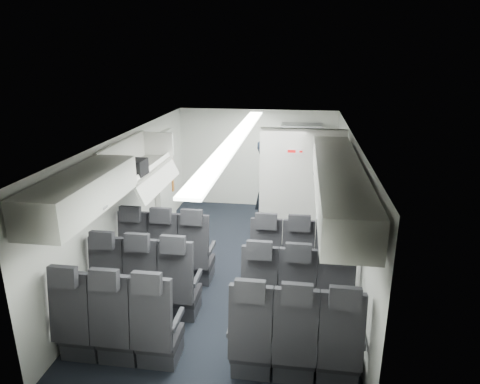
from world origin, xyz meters
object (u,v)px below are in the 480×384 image
(galley_unit, at_px, (300,169))
(flight_attendant, at_px, (268,187))
(seat_row_mid, at_px, (219,292))
(carry_on_bag, at_px, (130,168))
(boarding_door, at_px, (165,179))
(seat_row_front, at_px, (231,260))
(seat_row_rear, at_px, (204,336))

(galley_unit, bearing_deg, flight_attendant, -115.23)
(seat_row_mid, relative_size, carry_on_bag, 7.79)
(seat_row_mid, relative_size, flight_attendant, 1.85)
(galley_unit, relative_size, boarding_door, 1.02)
(seat_row_front, distance_m, boarding_door, 2.71)
(seat_row_rear, distance_m, galley_unit, 5.17)
(boarding_door, relative_size, carry_on_bag, 4.35)
(galley_unit, bearing_deg, boarding_door, -155.72)
(galley_unit, height_order, boarding_door, galley_unit)
(carry_on_bag, bearing_deg, seat_row_mid, -26.80)
(seat_row_front, relative_size, seat_row_rear, 1.00)
(seat_row_rear, bearing_deg, seat_row_front, 90.00)
(seat_row_rear, bearing_deg, carry_on_bag, 129.53)
(seat_row_mid, distance_m, flight_attendant, 2.99)
(seat_row_front, height_order, flight_attendant, flight_attendant)
(seat_row_front, relative_size, flight_attendant, 1.85)
(seat_row_rear, relative_size, carry_on_bag, 7.79)
(seat_row_mid, xyz_separation_m, galley_unit, (0.95, 4.15, 0.55))
(carry_on_bag, bearing_deg, boarding_door, 99.08)
(seat_row_mid, height_order, galley_unit, galley_unit)
(galley_unit, xyz_separation_m, boarding_door, (-2.59, -1.17, 0.00))
(seat_row_rear, xyz_separation_m, boarding_door, (-1.64, 3.89, 0.55))
(flight_attendant, bearing_deg, seat_row_front, -177.46)
(galley_unit, xyz_separation_m, carry_on_bag, (-2.34, -3.37, 0.82))
(seat_row_mid, bearing_deg, boarding_door, 118.77)
(seat_row_rear, xyz_separation_m, galley_unit, (0.95, 5.05, 0.55))
(seat_row_rear, height_order, boarding_door, boarding_door)
(flight_attendant, height_order, carry_on_bag, carry_on_bag)
(seat_row_front, height_order, boarding_door, boarding_door)
(boarding_door, bearing_deg, seat_row_front, -51.84)
(galley_unit, height_order, flight_attendant, galley_unit)
(flight_attendant, bearing_deg, galley_unit, -12.29)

